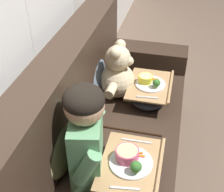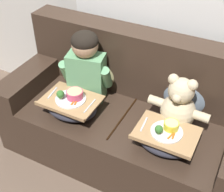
# 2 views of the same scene
# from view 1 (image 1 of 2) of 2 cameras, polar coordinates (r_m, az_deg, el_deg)

# --- Properties ---
(ground_plane) EXTENTS (14.00, 14.00, 0.00)m
(ground_plane) POSITION_cam_1_polar(r_m,az_deg,el_deg) (2.39, 0.37, -14.16)
(ground_plane) COLOR brown
(couch) EXTENTS (1.95, 0.84, 1.00)m
(couch) POSITION_cam_1_polar(r_m,az_deg,el_deg) (2.14, -1.42, -7.68)
(couch) COLOR #38281E
(couch) RESTS_ON ground_plane
(throw_pillow_behind_child) EXTENTS (0.39, 0.19, 0.40)m
(throw_pillow_behind_child) POSITION_cam_1_polar(r_m,az_deg,el_deg) (1.73, -10.06, -8.44)
(throw_pillow_behind_child) COLOR #898456
(throw_pillow_behind_child) RESTS_ON couch
(throw_pillow_behind_teddy) EXTENTS (0.37, 0.18, 0.38)m
(throw_pillow_behind_teddy) POSITION_cam_1_polar(r_m,az_deg,el_deg) (2.29, -3.14, 4.58)
(throw_pillow_behind_teddy) COLOR slate
(throw_pillow_behind_teddy) RESTS_ON couch
(child_figure) EXTENTS (0.43, 0.24, 0.58)m
(child_figure) POSITION_cam_1_polar(r_m,az_deg,el_deg) (1.59, -4.81, -6.14)
(child_figure) COLOR #66A370
(child_figure) RESTS_ON couch
(teddy_bear) EXTENTS (0.46, 0.32, 0.42)m
(teddy_bear) POSITION_cam_1_polar(r_m,az_deg,el_deg) (2.25, 1.17, 3.94)
(teddy_bear) COLOR beige
(teddy_bear) RESTS_ON couch
(lap_tray_child) EXTENTS (0.43, 0.32, 0.21)m
(lap_tray_child) POSITION_cam_1_polar(r_m,az_deg,el_deg) (1.72, 3.43, -13.34)
(lap_tray_child) COLOR #2D2D38
(lap_tray_child) RESTS_ON child_figure
(lap_tray_teddy) EXTENTS (0.42, 0.31, 0.21)m
(lap_tray_teddy) POSITION_cam_1_polar(r_m,az_deg,el_deg) (2.28, 6.90, 0.91)
(lap_tray_teddy) COLOR #2D2D38
(lap_tray_teddy) RESTS_ON teddy_bear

